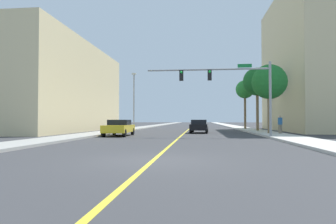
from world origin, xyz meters
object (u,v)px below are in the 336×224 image
(car_gray, at_px, (201,123))
(palm_mid, at_px, (257,82))
(palm_far, at_px, (245,90))
(pedestrian, at_px, (280,124))
(street_lamp, at_px, (134,98))
(traffic_signal_mast, at_px, (230,82))
(palm_near, at_px, (269,82))
(car_yellow, at_px, (119,127))
(car_black, at_px, (199,126))

(car_gray, bearing_deg, palm_mid, -76.34)
(palm_far, xyz_separation_m, pedestrian, (1.04, -13.39, -4.47))
(street_lamp, bearing_deg, traffic_signal_mast, -52.91)
(palm_near, bearing_deg, car_yellow, -166.04)
(palm_mid, bearing_deg, street_lamp, 164.91)
(street_lamp, height_order, palm_near, street_lamp)
(palm_mid, bearing_deg, palm_near, -91.42)
(palm_near, xyz_separation_m, car_black, (-6.44, 2.83, -4.11))
(palm_far, bearing_deg, palm_near, -88.94)
(traffic_signal_mast, bearing_deg, palm_far, 77.58)
(car_gray, distance_m, pedestrian, 35.11)
(car_black, height_order, pedestrian, pedestrian)
(street_lamp, distance_m, palm_mid, 15.92)
(traffic_signal_mast, distance_m, palm_far, 17.51)
(palm_mid, distance_m, car_gray, 28.63)
(palm_mid, relative_size, car_gray, 1.66)
(street_lamp, height_order, car_yellow, street_lamp)
(car_gray, bearing_deg, street_lamp, -110.35)
(street_lamp, bearing_deg, car_gray, 69.01)
(traffic_signal_mast, height_order, pedestrian, traffic_signal_mast)
(street_lamp, xyz_separation_m, car_yellow, (1.90, -13.87, -3.60))
(palm_mid, xyz_separation_m, car_yellow, (-13.41, -9.74, -4.97))
(traffic_signal_mast, xyz_separation_m, palm_mid, (4.16, 10.62, 1.33))
(street_lamp, distance_m, car_gray, 25.26)
(traffic_signal_mast, distance_m, car_black, 8.27)
(car_yellow, bearing_deg, palm_mid, -145.90)
(palm_mid, distance_m, car_yellow, 17.30)
(street_lamp, distance_m, palm_far, 15.13)
(palm_far, relative_size, car_black, 1.56)
(palm_far, relative_size, car_yellow, 1.47)
(palm_mid, bearing_deg, car_black, -151.28)
(palm_near, distance_m, car_yellow, 14.26)
(street_lamp, xyz_separation_m, palm_near, (15.15, -10.57, 0.51))
(palm_far, bearing_deg, street_lamp, -171.16)
(traffic_signal_mast, bearing_deg, street_lamp, 127.09)
(traffic_signal_mast, relative_size, palm_far, 1.48)
(palm_near, height_order, car_gray, palm_near)
(palm_mid, distance_m, car_black, 9.02)
(palm_mid, relative_size, car_black, 1.70)
(car_gray, xyz_separation_m, pedestrian, (6.99, -34.41, 0.25))
(palm_mid, bearing_deg, car_gray, 103.02)
(traffic_signal_mast, xyz_separation_m, car_yellow, (-9.25, 0.88, -3.64))
(palm_near, relative_size, palm_mid, 0.88)
(street_lamp, xyz_separation_m, car_black, (8.71, -7.74, -3.60))
(street_lamp, relative_size, palm_far, 1.13)
(palm_near, bearing_deg, car_black, 156.28)
(pedestrian, bearing_deg, palm_near, -41.10)
(palm_far, height_order, car_yellow, palm_far)
(traffic_signal_mast, relative_size, car_black, 2.31)
(street_lamp, distance_m, car_black, 12.20)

